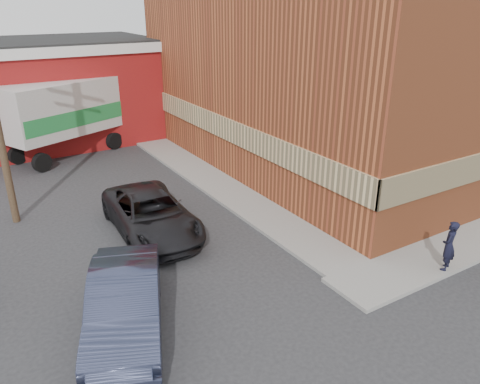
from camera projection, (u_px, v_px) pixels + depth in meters
ground at (334, 277)px, 13.90m from camera, size 90.00×90.00×0.00m
brick_building at (347, 63)px, 23.29m from camera, size 14.25×18.25×9.36m
sidewalk_west at (209, 179)px, 21.25m from camera, size 1.80×18.00×0.12m
warehouse at (8, 94)px, 25.67m from camera, size 16.30×8.30×5.60m
man at (449, 246)px, 13.78m from camera, size 0.67×0.57×1.57m
sedan at (125, 304)px, 11.33m from camera, size 3.31×5.07×1.58m
suv_a at (151, 214)px, 16.22m from camera, size 2.71×5.37×1.46m
box_truck at (76, 111)px, 24.28m from camera, size 8.14×5.31×3.89m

